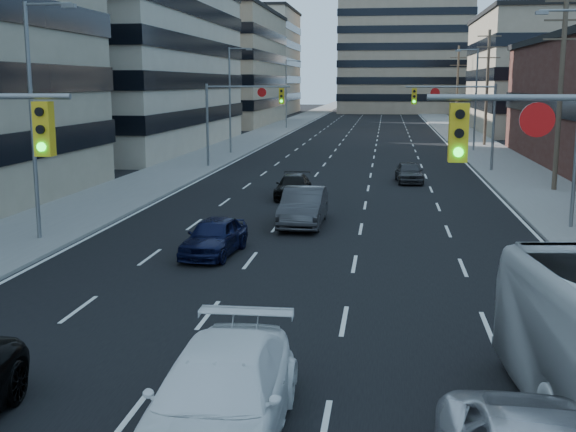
# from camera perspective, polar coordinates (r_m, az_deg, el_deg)

# --- Properties ---
(road_surface) EXTENTS (18.00, 300.00, 0.02)m
(road_surface) POSITION_cam_1_polar(r_m,az_deg,el_deg) (136.01, 6.63, 7.86)
(road_surface) COLOR black
(road_surface) RESTS_ON ground
(sidewalk_left) EXTENTS (5.00, 300.00, 0.15)m
(sidewalk_left) POSITION_cam_1_polar(r_m,az_deg,el_deg) (136.72, 1.76, 7.97)
(sidewalk_left) COLOR slate
(sidewalk_left) RESTS_ON ground
(sidewalk_right) EXTENTS (5.00, 300.00, 0.15)m
(sidewalk_right) POSITION_cam_1_polar(r_m,az_deg,el_deg) (136.26, 11.51, 7.76)
(sidewalk_right) COLOR slate
(sidewalk_right) RESTS_ON ground
(office_left_far) EXTENTS (20.00, 30.00, 16.00)m
(office_left_far) POSITION_cam_1_polar(r_m,az_deg,el_deg) (109.19, -6.58, 11.43)
(office_left_far) COLOR gray
(office_left_far) RESTS_ON ground
(office_right_far) EXTENTS (22.00, 28.00, 14.00)m
(office_right_far) POSITION_cam_1_polar(r_m,az_deg,el_deg) (96.45, 21.43, 10.33)
(office_right_far) COLOR gray
(office_right_far) RESTS_ON ground
(bg_block_left) EXTENTS (24.00, 24.00, 20.00)m
(bg_block_left) POSITION_cam_1_polar(r_m,az_deg,el_deg) (149.10, -4.26, 11.97)
(bg_block_left) COLOR #ADA089
(bg_block_left) RESTS_ON ground
(bg_block_right) EXTENTS (22.00, 22.00, 12.00)m
(bg_block_right) POSITION_cam_1_polar(r_m,az_deg,el_deg) (138.95, 20.19, 9.83)
(bg_block_right) COLOR gray
(bg_block_right) RESTS_ON ground
(signal_far_left) EXTENTS (6.09, 0.33, 6.00)m
(signal_far_left) POSITION_cam_1_polar(r_m,az_deg,el_deg) (51.93, -3.91, 8.51)
(signal_far_left) COLOR slate
(signal_far_left) RESTS_ON ground
(signal_far_right) EXTENTS (6.09, 0.33, 6.00)m
(signal_far_right) POSITION_cam_1_polar(r_m,az_deg,el_deg) (51.11, 13.40, 8.22)
(signal_far_right) COLOR slate
(signal_far_right) RESTS_ON ground
(utility_pole_block) EXTENTS (2.20, 0.28, 11.00)m
(utility_pole_block) POSITION_cam_1_polar(r_m,az_deg,el_deg) (42.90, 20.74, 9.43)
(utility_pole_block) COLOR #4C3D2D
(utility_pole_block) RESTS_ON ground
(utility_pole_midblock) EXTENTS (2.20, 0.28, 11.00)m
(utility_pole_midblock) POSITION_cam_1_polar(r_m,az_deg,el_deg) (72.46, 15.46, 9.88)
(utility_pole_midblock) COLOR #4C3D2D
(utility_pole_midblock) RESTS_ON ground
(utility_pole_distant) EXTENTS (2.20, 0.28, 11.00)m
(utility_pole_distant) POSITION_cam_1_polar(r_m,az_deg,el_deg) (102.28, 13.24, 10.05)
(utility_pole_distant) COLOR #4C3D2D
(utility_pole_distant) RESTS_ON ground
(streetlight_left_near) EXTENTS (2.03, 0.22, 9.00)m
(streetlight_left_near) POSITION_cam_1_polar(r_m,az_deg,el_deg) (28.99, -19.32, 7.89)
(streetlight_left_near) COLOR slate
(streetlight_left_near) RESTS_ON ground
(streetlight_left_mid) EXTENTS (2.03, 0.22, 9.00)m
(streetlight_left_mid) POSITION_cam_1_polar(r_m,az_deg,el_deg) (62.25, -4.48, 9.52)
(streetlight_left_mid) COLOR slate
(streetlight_left_mid) RESTS_ON ground
(streetlight_left_far) EXTENTS (2.03, 0.22, 9.00)m
(streetlight_left_far) POSITION_cam_1_polar(r_m,az_deg,el_deg) (96.74, -0.05, 9.89)
(streetlight_left_far) COLOR slate
(streetlight_left_far) RESTS_ON ground
(streetlight_right_near) EXTENTS (2.03, 0.22, 9.00)m
(streetlight_right_near) POSITION_cam_1_polar(r_m,az_deg,el_deg) (31.78, 21.75, 7.92)
(streetlight_right_near) COLOR slate
(streetlight_right_near) RESTS_ON ground
(streetlight_right_far) EXTENTS (2.03, 0.22, 9.00)m
(streetlight_right_far) POSITION_cam_1_polar(r_m,az_deg,el_deg) (66.29, 14.49, 9.28)
(streetlight_right_far) COLOR slate
(streetlight_right_far) RESTS_ON ground
(white_van) EXTENTS (2.36, 5.64, 1.63)m
(white_van) POSITION_cam_1_polar(r_m,az_deg,el_deg) (12.62, -5.44, -14.18)
(white_van) COLOR white
(white_van) RESTS_ON ground
(sedan_blue) EXTENTS (1.98, 4.14, 1.36)m
(sedan_blue) POSITION_cam_1_polar(r_m,az_deg,el_deg) (25.79, -5.85, -1.62)
(sedan_blue) COLOR black
(sedan_blue) RESTS_ON ground
(sedan_grey_center) EXTENTS (1.75, 4.93, 1.62)m
(sedan_grey_center) POSITION_cam_1_polar(r_m,az_deg,el_deg) (31.03, 1.23, 0.73)
(sedan_grey_center) COLOR #343336
(sedan_grey_center) RESTS_ON ground
(sedan_black_far) EXTENTS (1.80, 4.28, 1.23)m
(sedan_black_far) POSITION_cam_1_polar(r_m,az_deg,el_deg) (38.50, 0.42, 2.34)
(sedan_black_far) COLOR black
(sedan_black_far) RESTS_ON ground
(sedan_grey_right) EXTENTS (1.81, 3.93, 1.30)m
(sedan_grey_right) POSITION_cam_1_polar(r_m,az_deg,el_deg) (45.03, 9.53, 3.43)
(sedan_grey_right) COLOR #313134
(sedan_grey_right) RESTS_ON ground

